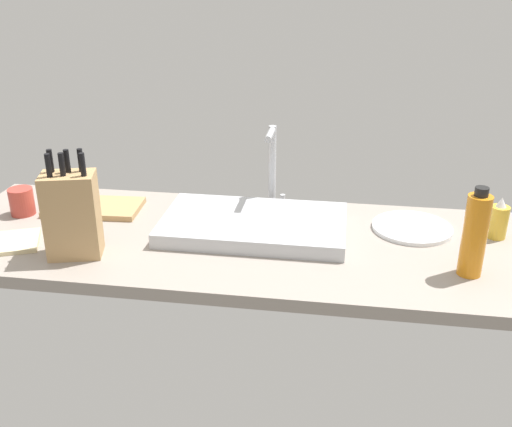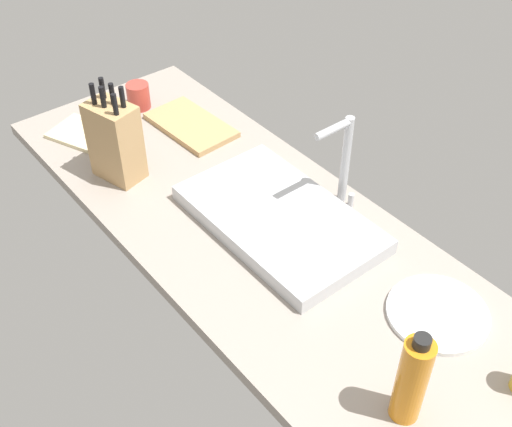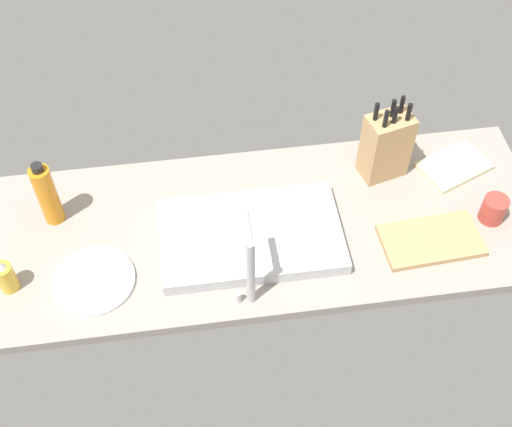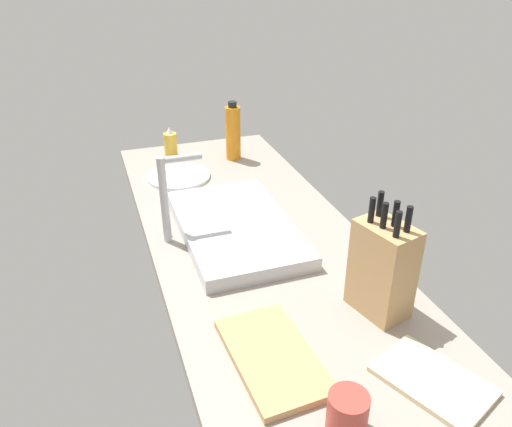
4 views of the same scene
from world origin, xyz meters
TOP-DOWN VIEW (x-y plane):
  - countertop_slab at (0.00, 0.00)cm, footprint 171.15×62.02cm
  - sink_basin at (4.31, 5.03)cm, footprint 53.15×31.77cm
  - faucet at (7.20, 23.88)cm, footprint 5.50×12.64cm
  - knife_block at (-40.71, -16.62)cm, footprint 15.55×12.24cm
  - cutting_board at (-48.17, 12.98)cm, footprint 30.05×18.01cm
  - water_bottle at (62.13, -11.74)cm, footprint 6.03×6.03cm
  - dinner_plate at (50.25, 13.23)cm, footprint 23.29×23.29cm
  - dish_towel at (-64.67, -15.06)cm, footprint 25.56×21.67cm
  - coffee_mug at (-68.83, 6.68)cm, footprint 7.45×7.45cm

SIDE VIEW (x-z plane):
  - countertop_slab at x=0.00cm, z-range 0.00..3.50cm
  - dinner_plate at x=50.25cm, z-range 3.50..4.70cm
  - dish_towel at x=-64.67cm, z-range 3.50..4.70cm
  - cutting_board at x=-48.17cm, z-range 3.50..5.30cm
  - sink_basin at x=4.31cm, z-range 3.50..7.75cm
  - coffee_mug at x=-68.83cm, z-range 3.50..11.92cm
  - water_bottle at x=62.13cm, z-range 2.76..26.24cm
  - knife_block at x=-40.71cm, z-range 0.84..29.85cm
  - faucet at x=7.20cm, z-range 5.63..32.03cm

